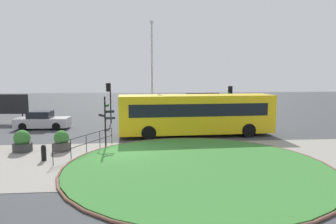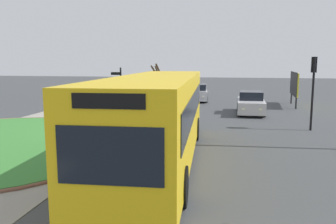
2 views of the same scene
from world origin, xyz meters
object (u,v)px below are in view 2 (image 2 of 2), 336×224
at_px(bus_yellow, 158,116).
at_px(billboard_right, 294,84).
at_px(planter_near_signpost, 125,110).
at_px(car_near_lane, 251,104).
at_px(planter_kerbside, 135,105).
at_px(street_tree_bare, 155,86).
at_px(bollard_foreground, 96,110).
at_px(signpost_directional, 122,93).
at_px(traffic_light_near, 313,77).
at_px(car_far_lane, 197,93).

height_order(bus_yellow, billboard_right, bus_yellow).
bearing_deg(bus_yellow, planter_near_signpost, -158.69).
relative_size(car_near_lane, planter_near_signpost, 3.50).
bearing_deg(planter_kerbside, street_tree_bare, 157.96).
relative_size(bollard_foreground, bus_yellow, 0.08).
relative_size(bollard_foreground, car_near_lane, 0.20).
bearing_deg(signpost_directional, billboard_right, 135.18).
distance_m(car_near_lane, traffic_light_near, 6.18).
height_order(signpost_directional, car_far_lane, signpost_directional).
relative_size(bollard_foreground, billboard_right, 0.18).
relative_size(bus_yellow, planter_kerbside, 8.85).
bearing_deg(traffic_light_near, car_near_lane, 35.66).
distance_m(signpost_directional, street_tree_bare, 6.98).
xyz_separation_m(car_near_lane, billboard_right, (-4.60, 3.51, 1.05)).
distance_m(car_far_lane, planter_near_signpost, 10.85).
xyz_separation_m(car_near_lane, traffic_light_near, (5.17, 2.70, 2.04)).
height_order(car_near_lane, traffic_light_near, traffic_light_near).
bearing_deg(bus_yellow, planter_kerbside, -163.42).
relative_size(traffic_light_near, planter_near_signpost, 3.02).
relative_size(bollard_foreground, traffic_light_near, 0.23).
xyz_separation_m(billboard_right, planter_near_signpost, (8.13, -11.19, -1.17)).
bearing_deg(car_far_lane, traffic_light_near, 24.91).
xyz_separation_m(bollard_foreground, car_near_lane, (-3.14, 9.71, 0.24)).
xyz_separation_m(bus_yellow, billboard_right, (-16.75, 7.30, 0.11)).
relative_size(car_near_lane, street_tree_bare, 1.29).
bearing_deg(traffic_light_near, signpost_directional, 103.09).
xyz_separation_m(signpost_directional, car_far_lane, (-12.79, 2.78, -1.14)).
bearing_deg(car_near_lane, planter_near_signpost, -64.07).
bearing_deg(bollard_foreground, planter_kerbside, 131.82).
bearing_deg(street_tree_bare, planter_kerbside, -22.04).
relative_size(signpost_directional, bus_yellow, 0.28).
height_order(bus_yellow, traffic_light_near, traffic_light_near).
distance_m(car_far_lane, traffic_light_near, 13.96).
distance_m(signpost_directional, car_near_lane, 9.34).
bearing_deg(bollard_foreground, car_far_lane, 151.19).
bearing_deg(car_near_lane, street_tree_bare, -96.74).
height_order(bus_yellow, car_near_lane, bus_yellow).
relative_size(planter_near_signpost, planter_kerbside, 0.96).
distance_m(bollard_foreground, planter_kerbside, 2.77).
relative_size(signpost_directional, car_far_lane, 0.78).
xyz_separation_m(signpost_directional, billboard_right, (-10.62, 10.55, -0.11)).
bearing_deg(bus_yellow, signpost_directional, -155.00).
bearing_deg(billboard_right, bus_yellow, -19.67).
distance_m(billboard_right, planter_kerbside, 12.67).
distance_m(signpost_directional, traffic_light_near, 9.82).
relative_size(bus_yellow, street_tree_bare, 3.38).
bearing_deg(billboard_right, planter_near_signpost, -50.13).
distance_m(planter_kerbside, street_tree_bare, 2.67).
bearing_deg(car_near_lane, signpost_directional, -48.20).
bearing_deg(traffic_light_near, street_tree_bare, 65.13).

